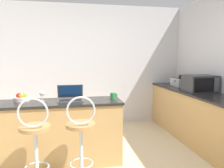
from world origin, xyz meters
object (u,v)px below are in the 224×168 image
Objects in this scene: laptop at (70,96)px; pepper_mill at (180,80)px; microwave at (200,84)px; mug_green at (113,96)px; wine_glass_tall at (42,94)px; toaster at (179,83)px; bar_stool_near at (36,146)px; bar_stool_far at (81,143)px; fruit_bowl at (22,98)px; storage_jar at (173,81)px.

pepper_mill is (2.34, 1.25, 0.05)m from laptop.
microwave reaches higher than mug_green.
wine_glass_tall is (-2.58, -0.33, -0.04)m from microwave.
pepper_mill is (0.17, 0.28, 0.02)m from toaster.
bar_stool_near is 0.87m from laptop.
toaster is at bearing 92.80° from microwave.
laptop is at bearing -151.91° from pepper_mill.
bar_stool_far is at bearing -51.57° from wine_glass_tall.
bar_stool_near is 3.81× the size of toaster.
bar_stool_near is at bearing 180.00° from bar_stool_far.
toaster is (-0.03, 0.67, -0.06)m from microwave.
bar_stool_far is 1.12m from fruit_bowl.
wine_glass_tall is at bearing -158.65° from toaster.
storage_jar is at bearing 90.48° from toaster.
microwave is 1.78× the size of toaster.
microwave is 2.87m from fruit_bowl.
wine_glass_tall is at bearing 178.92° from mug_green.
bar_stool_far is 0.89m from mug_green.
wine_glass_tall is at bearing 88.72° from bar_stool_near.
laptop reaches higher than fruit_bowl.
mug_green is at bearing -167.65° from microwave.
laptop is at bearing 5.06° from wine_glass_tall.
storage_jar is at bearing 92.11° from microwave.
laptop reaches higher than mug_green.
mug_green is 0.45× the size of fruit_bowl.
laptop reaches higher than storage_jar.
bar_stool_far is 4.84× the size of pepper_mill.
storage_jar is (-0.03, 0.95, -0.06)m from microwave.
microwave is at bearing 12.35° from mug_green.
fruit_bowl is (-2.99, -1.19, -0.06)m from pepper_mill.
fruit_bowl is at bearing 161.94° from wine_glass_tall.
storage_jar is (-0.00, 0.28, 0.00)m from toaster.
pepper_mill reaches higher than mug_green.
storage_jar is at bearing 22.75° from fruit_bowl.
bar_stool_far is (0.50, 0.00, 0.00)m from bar_stool_near.
mug_green is at bearing -1.08° from wine_glass_tall.
mug_green is at bearing -143.08° from pepper_mill.
pepper_mill is at bearing 59.72° from toaster.
toaster is 2.84× the size of mug_green.
wine_glass_tall is at bearing 128.43° from bar_stool_far.
laptop is 2.42× the size of wine_glass_tall.
bar_stool_far is at bearing -141.97° from toaster.
bar_stool_far is at bearing -80.42° from laptop.
fruit_bowl is at bearing -158.33° from pepper_mill.
wine_glass_tall is (-0.99, 0.02, 0.06)m from mug_green.
pepper_mill reaches higher than toaster.
bar_stool_near and bar_stool_far have the same top height.
wine_glass_tall is 3.00m from pepper_mill.
microwave reaches higher than toaster.
toaster is (2.17, 0.96, 0.03)m from laptop.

